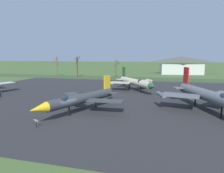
# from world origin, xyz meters

# --- Properties ---
(ground_plane) EXTENTS (600.00, 600.00, 0.00)m
(ground_plane) POSITION_xyz_m (0.00, 0.00, 0.00)
(ground_plane) COLOR #425B2D
(asphalt_apron) EXTENTS (70.86, 53.77, 0.05)m
(asphalt_apron) POSITION_xyz_m (0.00, 16.13, 0.03)
(asphalt_apron) COLOR #28282B
(asphalt_apron) RESTS_ON ground
(grass_verge_strip) EXTENTS (130.86, 12.00, 0.06)m
(grass_verge_strip) POSITION_xyz_m (0.00, 49.02, 0.03)
(grass_verge_strip) COLOR #334828
(grass_verge_strip) RESTS_ON ground
(jet_fighter_front_left) EXTENTS (11.15, 14.69, 5.02)m
(jet_fighter_front_left) POSITION_xyz_m (0.77, 2.73, 2.10)
(jet_fighter_front_left) COLOR #33383D
(jet_fighter_front_left) RESTS_ON ground
(info_placard_front_left) EXTENTS (0.63, 0.37, 1.04)m
(info_placard_front_left) POSITION_xyz_m (-1.67, -4.33, 0.66)
(info_placard_front_left) COLOR black
(info_placard_front_left) RESTS_ON ground
(jet_fighter_front_right) EXTENTS (13.40, 16.87, 6.29)m
(jet_fighter_front_right) POSITION_xyz_m (18.90, 7.62, 2.50)
(jet_fighter_front_right) COLOR #565B60
(jet_fighter_front_right) RESTS_ON ground
(jet_fighter_rear_left) EXTENTS (12.16, 13.55, 5.48)m
(jet_fighter_rear_left) POSITION_xyz_m (6.13, 22.80, 2.20)
(jet_fighter_rear_left) COLOR #B7B293
(jet_fighter_rear_left) RESTS_ON ground
(bare_tree_far_left) EXTENTS (2.88, 2.64, 9.06)m
(bare_tree_far_left) POSITION_xyz_m (-31.64, 52.51, 4.61)
(bare_tree_far_left) COLOR brown
(bare_tree_far_left) RESTS_ON ground
(bare_tree_left_of_center) EXTENTS (1.91, 1.92, 8.45)m
(bare_tree_left_of_center) POSITION_xyz_m (-21.36, 51.03, 4.57)
(bare_tree_left_of_center) COLOR #42382D
(bare_tree_left_of_center) RESTS_ON ground
(bare_tree_center) EXTENTS (2.76, 2.64, 7.13)m
(bare_tree_center) POSITION_xyz_m (-5.38, 52.48, 3.75)
(bare_tree_center) COLOR brown
(bare_tree_center) RESTS_ON ground
(visitor_building) EXTENTS (20.63, 11.01, 8.31)m
(visitor_building) POSITION_xyz_m (21.15, 74.08, 4.06)
(visitor_building) COLOR beige
(visitor_building) RESTS_ON ground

